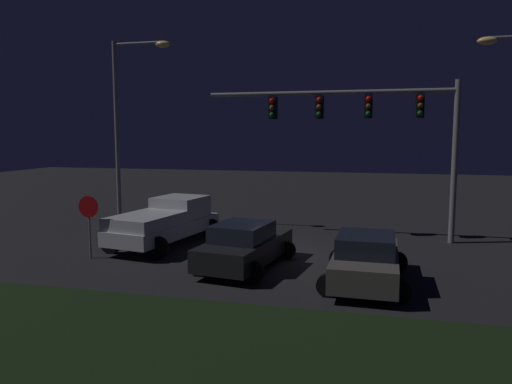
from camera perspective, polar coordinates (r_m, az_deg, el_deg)
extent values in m
plane|color=black|center=(17.96, 3.03, -7.26)|extent=(80.00, 80.00, 0.00)
cube|color=black|center=(9.37, -8.93, -20.57)|extent=(24.99, 7.46, 0.10)
cube|color=#B7B7BC|center=(19.48, -10.77, -4.23)|extent=(2.86, 5.65, 0.55)
cube|color=#B7B7BC|center=(20.34, -8.93, -1.73)|extent=(2.13, 2.18, 0.85)
cube|color=black|center=(20.32, -8.93, -1.38)|extent=(1.99, 1.79, 0.51)
cube|color=#B7B7BC|center=(18.52, -12.68, -3.27)|extent=(2.39, 3.30, 0.45)
cylinder|color=black|center=(21.68, -10.11, -3.85)|extent=(0.80, 0.22, 0.80)
cylinder|color=black|center=(20.62, -5.32, -4.31)|extent=(0.80, 0.22, 0.80)
cylinder|color=black|center=(18.63, -16.77, -5.76)|extent=(0.80, 0.22, 0.80)
cylinder|color=black|center=(17.40, -11.55, -6.49)|extent=(0.80, 0.22, 0.80)
cube|color=black|center=(16.00, -1.25, -6.74)|extent=(2.42, 4.61, 0.70)
cube|color=black|center=(15.64, -1.62, -4.71)|extent=(1.87, 2.21, 0.55)
cylinder|color=black|center=(17.76, -2.04, -6.35)|extent=(0.64, 0.22, 0.64)
cylinder|color=black|center=(17.10, 3.63, -6.87)|extent=(0.64, 0.22, 0.64)
cylinder|color=black|center=(15.17, -6.76, -8.67)|extent=(0.64, 0.22, 0.64)
cylinder|color=black|center=(14.39, -0.26, -9.47)|extent=(0.64, 0.22, 0.64)
cube|color=#514C47|center=(14.65, 12.85, -8.18)|extent=(1.90, 4.44, 0.70)
cube|color=black|center=(14.26, 12.87, -6.00)|extent=(1.64, 2.03, 0.55)
cylinder|color=black|center=(16.23, 9.79, -7.70)|extent=(0.64, 0.22, 0.64)
cylinder|color=black|center=(16.17, 16.35, -7.93)|extent=(0.64, 0.22, 0.64)
cylinder|color=black|center=(13.37, 8.51, -10.83)|extent=(0.64, 0.22, 0.64)
cylinder|color=black|center=(13.29, 16.56, -11.15)|extent=(0.64, 0.22, 0.64)
cylinder|color=slate|center=(20.77, 22.42, 3.22)|extent=(0.24, 0.24, 6.50)
cylinder|color=slate|center=(20.71, 8.40, 11.54)|extent=(10.20, 0.18, 0.18)
cube|color=black|center=(20.62, 18.80, 9.60)|extent=(0.32, 0.44, 0.95)
sphere|color=red|center=(20.41, 18.88, 10.48)|extent=(0.22, 0.22, 0.22)
sphere|color=#59380A|center=(20.39, 18.85, 9.64)|extent=(0.22, 0.22, 0.22)
sphere|color=#0C4719|center=(20.38, 18.82, 8.80)|extent=(0.22, 0.22, 0.22)
cube|color=black|center=(20.56, 13.16, 9.79)|extent=(0.32, 0.44, 0.95)
sphere|color=red|center=(20.35, 13.17, 10.67)|extent=(0.22, 0.22, 0.22)
sphere|color=#59380A|center=(20.34, 13.15, 9.83)|extent=(0.22, 0.22, 0.22)
sphere|color=#0C4719|center=(20.32, 13.12, 8.99)|extent=(0.22, 0.22, 0.22)
cube|color=black|center=(20.70, 7.53, 9.89)|extent=(0.32, 0.44, 0.95)
sphere|color=red|center=(20.49, 7.47, 10.76)|extent=(0.22, 0.22, 0.22)
sphere|color=#59380A|center=(20.47, 7.46, 9.93)|extent=(0.22, 0.22, 0.22)
sphere|color=#0C4719|center=(20.46, 7.44, 9.09)|extent=(0.22, 0.22, 0.22)
cube|color=black|center=(21.03, 2.03, 9.89)|extent=(0.32, 0.44, 0.95)
sphere|color=red|center=(20.82, 1.90, 10.75)|extent=(0.22, 0.22, 0.22)
sphere|color=#59380A|center=(20.80, 1.89, 9.93)|extent=(0.22, 0.22, 0.22)
sphere|color=#0C4719|center=(20.79, 1.89, 9.10)|extent=(0.22, 0.22, 0.22)
cylinder|color=slate|center=(23.81, -16.10, 6.44)|extent=(0.20, 0.20, 8.65)
cylinder|color=slate|center=(23.59, -13.76, 16.71)|extent=(2.45, 0.12, 0.12)
ellipsoid|color=#F9CC72|center=(23.04, -10.93, 16.77)|extent=(0.70, 0.44, 0.30)
ellipsoid|color=#F9CC72|center=(20.68, 25.64, 15.81)|extent=(0.70, 0.44, 0.30)
cylinder|color=slate|center=(18.00, -19.05, -4.00)|extent=(0.07, 0.07, 2.20)
cylinder|color=#B20C0F|center=(17.86, -19.20, -1.65)|extent=(0.76, 0.03, 0.76)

